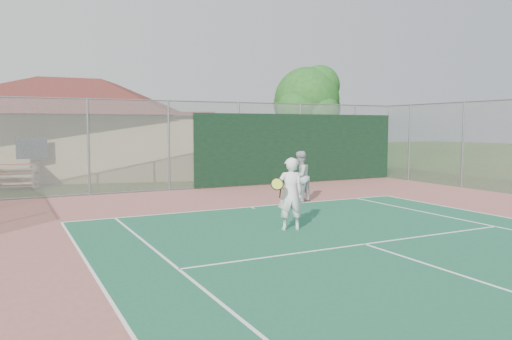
{
  "coord_description": "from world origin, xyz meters",
  "views": [
    {
      "loc": [
        -6.78,
        -1.82,
        2.51
      ],
      "look_at": [
        -0.53,
        10.45,
        1.31
      ],
      "focal_mm": 35.0,
      "sensor_mm": 36.0,
      "label": 1
    }
  ],
  "objects": [
    {
      "name": "clubhouse",
      "position": [
        -3.16,
        25.03,
        2.92
      ],
      "size": [
        15.11,
        11.89,
        5.76
      ],
      "rotation": [
        0.0,
        0.0,
        -0.25
      ],
      "color": "tan",
      "rests_on": "ground"
    },
    {
      "name": "tree",
      "position": [
        8.04,
        21.03,
        3.81
      ],
      "size": [
        4.16,
        3.94,
        5.8
      ],
      "color": "#382414",
      "rests_on": "ground"
    },
    {
      "name": "bleachers",
      "position": [
        -6.8,
        20.65,
        0.52
      ],
      "size": [
        2.91,
        2.05,
        0.98
      ],
      "rotation": [
        0.0,
        0.0,
        -0.23
      ],
      "color": "#953C22",
      "rests_on": "ground"
    },
    {
      "name": "player_white_front",
      "position": [
        -0.65,
        8.4,
        0.88
      ],
      "size": [
        1.1,
        0.79,
        1.75
      ],
      "rotation": [
        0.0,
        0.0,
        2.83
      ],
      "color": "white",
      "rests_on": "ground"
    },
    {
      "name": "back_fence",
      "position": [
        2.11,
        16.98,
        1.67
      ],
      "size": [
        20.08,
        0.11,
        3.53
      ],
      "color": "gray",
      "rests_on": "ground"
    },
    {
      "name": "side_fence_right",
      "position": [
        10.0,
        12.5,
        1.75
      ],
      "size": [
        0.08,
        9.0,
        3.5
      ],
      "color": "gray",
      "rests_on": "ground"
    },
    {
      "name": "player_grey_back",
      "position": [
        1.94,
        12.11,
        0.84
      ],
      "size": [
        1.01,
        0.93,
        1.69
      ],
      "rotation": [
        0.0,
        0.0,
        3.58
      ],
      "color": "#AFB2B5",
      "rests_on": "ground"
    }
  ]
}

